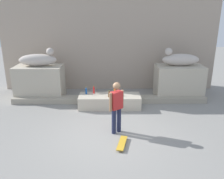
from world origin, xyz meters
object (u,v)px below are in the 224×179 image
bottle_blue (86,91)px  skater (116,106)px  statue_reclining_left (39,59)px  bottle_brown (109,94)px  bottle_orange (115,92)px  skateboard (122,143)px  statue_reclining_right (180,59)px  bottle_red (94,90)px

bottle_blue → skater: bearing=-63.2°
skater → statue_reclining_left: bearing=98.6°
statue_reclining_left → bottle_blue: statue_reclining_left is taller
bottle_brown → statue_reclining_left: bearing=155.6°
bottle_blue → bottle_orange: bearing=-6.7°
skateboard → bottle_brown: (-0.37, 2.66, 0.56)m
bottle_brown → bottle_blue: bearing=156.8°
statue_reclining_right → skater: (-2.84, -3.27, -0.82)m
skater → bottle_red: 2.51m
skater → bottle_blue: skater is taller
statue_reclining_right → bottle_brown: statue_reclining_right is taller
statue_reclining_right → skater: size_ratio=0.96×
bottle_blue → bottle_orange: bottle_orange is taller
statue_reclining_left → bottle_brown: bearing=-28.4°
statue_reclining_right → skateboard: 5.14m
statue_reclining_left → skater: (3.26, -3.27, -0.82)m
skateboard → bottle_red: bearing=30.6°
statue_reclining_right → skateboard: statue_reclining_right is taller
statue_reclining_left → bottle_red: size_ratio=5.03×
bottle_blue → bottle_brown: bottle_blue is taller
skater → bottle_red: skater is taller
statue_reclining_right → skater: bearing=48.9°
statue_reclining_left → bottle_brown: statue_reclining_left is taller
bottle_blue → bottle_brown: 1.01m
statue_reclining_left → skateboard: bearing=-53.9°
bottle_brown → bottle_orange: bearing=49.8°
statue_reclining_left → bottle_brown: 3.52m
bottle_brown → skateboard: bearing=-82.1°
statue_reclining_right → bottle_brown: (-3.07, -1.37, -1.12)m
bottle_blue → bottle_red: (0.31, 0.04, 0.01)m
skater → skateboard: (0.14, -0.76, -0.86)m
statue_reclining_right → bottle_red: statue_reclining_right is taller
bottle_red → bottle_blue: bearing=-171.9°
skater → bottle_brown: skater is taller
bottle_brown → skater: bearing=-83.2°
bottle_blue → bottle_red: size_ratio=0.92×
statue_reclining_left → skateboard: 5.54m
skater → bottle_orange: (-0.00, 2.16, -0.28)m
statue_reclining_left → skater: 4.69m
bottle_red → statue_reclining_right: bearing=14.1°
statue_reclining_right → skater: 4.41m
skateboard → bottle_orange: bottle_orange is taller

